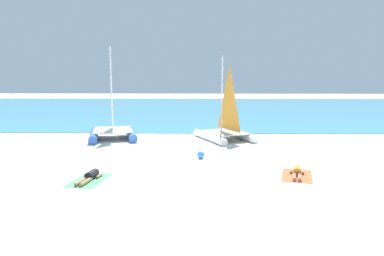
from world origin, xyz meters
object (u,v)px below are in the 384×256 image
at_px(sailboat_blue, 113,125).
at_px(beach_ball, 201,155).
at_px(sailboat_white, 225,128).
at_px(sunbather_right, 297,172).
at_px(towel_right, 297,176).
at_px(sunbather_left, 90,176).
at_px(towel_left, 89,180).

distance_m(sailboat_blue, beach_ball, 7.62).
bearing_deg(beach_ball, sailboat_white, 73.22).
distance_m(sailboat_white, sunbather_right, 7.89).
xyz_separation_m(towel_right, sunbather_right, (0.02, 0.06, 0.13)).
height_order(sunbather_left, beach_ball, beach_ball).
distance_m(sailboat_blue, sunbather_left, 8.85).
xyz_separation_m(sailboat_blue, towel_left, (1.37, -8.77, -0.83)).
distance_m(towel_left, towel_right, 7.75).
bearing_deg(sailboat_blue, sunbather_right, -55.87).
bearing_deg(sunbather_right, beach_ball, 159.76).
xyz_separation_m(sailboat_white, sunbather_left, (-5.53, -8.31, -0.61)).
height_order(sailboat_white, sunbather_right, sailboat_white).
height_order(towel_left, sunbather_right, sunbather_right).
xyz_separation_m(sailboat_blue, sunbather_right, (9.10, -7.95, -0.71)).
relative_size(sailboat_blue, beach_ball, 15.84).
xyz_separation_m(towel_left, beach_ball, (4.06, 3.47, 0.17)).
relative_size(towel_right, sunbather_right, 1.23).
distance_m(sunbather_left, beach_ball, 5.29).
relative_size(towel_right, beach_ball, 5.36).
xyz_separation_m(towel_left, sunbather_right, (7.73, 0.82, 0.13)).
bearing_deg(sailboat_blue, beach_ball, -59.06).
bearing_deg(towel_left, sunbather_left, 82.08).
bearing_deg(beach_ball, sunbather_right, -35.78).
xyz_separation_m(towel_left, towel_right, (7.71, 0.76, 0.00)).
bearing_deg(sunbather_left, sunbather_right, 13.51).
distance_m(sunbather_left, sunbather_right, 7.76).
bearing_deg(sunbather_left, towel_left, -90.00).
bearing_deg(sunbather_right, sailboat_blue, 154.40).
relative_size(towel_left, sunbather_left, 1.21).
relative_size(sailboat_white, beach_ball, 14.09).
bearing_deg(towel_right, sunbather_left, -174.88).
bearing_deg(sailboat_blue, towel_right, -56.15).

